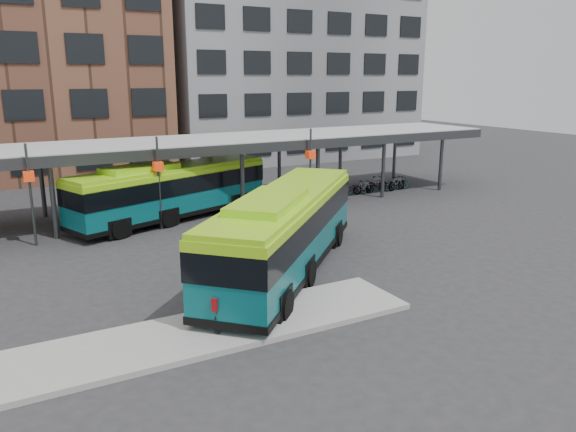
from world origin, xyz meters
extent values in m
plane|color=#28282B|center=(0.00, 0.00, 0.00)|extent=(120.00, 120.00, 0.00)
cube|color=gray|center=(-5.50, -3.00, 0.09)|extent=(14.00, 3.00, 0.18)
cube|color=#999B9E|center=(0.00, 13.00, 4.00)|extent=(40.00, 6.00, 0.35)
cube|color=#383A3D|center=(0.00, 10.00, 3.85)|extent=(40.00, 0.15, 0.55)
cylinder|color=#383A3D|center=(-8.00, 10.50, 1.90)|extent=(0.24, 0.24, 3.80)
cylinder|color=#383A3D|center=(-8.00, 15.50, 1.90)|extent=(0.24, 0.24, 3.80)
cylinder|color=#383A3D|center=(-3.00, 10.50, 1.90)|extent=(0.24, 0.24, 3.80)
cylinder|color=#383A3D|center=(-3.00, 15.50, 1.90)|extent=(0.24, 0.24, 3.80)
cylinder|color=#383A3D|center=(2.00, 10.50, 1.90)|extent=(0.24, 0.24, 3.80)
cylinder|color=#383A3D|center=(2.00, 15.50, 1.90)|extent=(0.24, 0.24, 3.80)
cylinder|color=#383A3D|center=(7.00, 10.50, 1.90)|extent=(0.24, 0.24, 3.80)
cylinder|color=#383A3D|center=(7.00, 15.50, 1.90)|extent=(0.24, 0.24, 3.80)
cylinder|color=#383A3D|center=(12.00, 10.50, 1.90)|extent=(0.24, 0.24, 3.80)
cylinder|color=#383A3D|center=(12.00, 15.50, 1.90)|extent=(0.24, 0.24, 3.80)
cylinder|color=#383A3D|center=(17.00, 10.50, 1.90)|extent=(0.24, 0.24, 3.80)
cylinder|color=#383A3D|center=(17.00, 15.50, 1.90)|extent=(0.24, 0.24, 3.80)
cylinder|color=#383A3D|center=(-9.00, 9.70, 2.40)|extent=(0.12, 0.12, 4.80)
cube|color=red|center=(-9.00, 9.70, 3.30)|extent=(0.45, 0.45, 0.45)
cylinder|color=#383A3D|center=(-3.00, 9.70, 2.40)|extent=(0.12, 0.12, 4.80)
cube|color=red|center=(-3.00, 9.70, 3.30)|extent=(0.45, 0.45, 0.45)
cylinder|color=#383A3D|center=(6.00, 9.70, 2.40)|extent=(0.12, 0.12, 4.80)
cube|color=red|center=(6.00, 9.70, 3.30)|extent=(0.45, 0.45, 0.45)
cube|color=slate|center=(16.00, 32.00, 10.00)|extent=(24.00, 14.00, 20.00)
cube|color=#085459|center=(-0.47, 0.83, 1.71)|extent=(10.91, 10.95, 2.67)
cube|color=black|center=(-0.47, 0.83, 2.24)|extent=(11.00, 11.03, 1.01)
cube|color=#8FD415|center=(-0.47, 0.83, 3.14)|extent=(10.84, 10.87, 0.21)
cube|color=#8FD415|center=(-1.97, -0.68, 3.36)|extent=(4.37, 4.38, 0.37)
cube|color=black|center=(-0.47, 0.83, 0.50)|extent=(11.00, 11.04, 0.26)
cylinder|color=black|center=(3.46, 2.93, 0.53)|extent=(0.98, 0.98, 1.07)
cylinder|color=black|center=(1.62, 4.77, 0.53)|extent=(0.98, 0.98, 1.07)
cylinder|color=black|center=(-0.45, -1.00, 0.53)|extent=(0.98, 0.98, 1.07)
cylinder|color=black|center=(-2.29, 0.84, 0.53)|extent=(0.98, 0.98, 1.07)
cylinder|color=black|center=(-2.70, -3.26, 0.53)|extent=(0.98, 0.98, 1.07)
cylinder|color=black|center=(-4.55, -1.43, 0.53)|extent=(0.98, 0.98, 1.07)
cube|color=#085459|center=(-1.82, 11.41, 1.57)|extent=(11.88, 6.30, 2.45)
cube|color=black|center=(-1.82, 11.41, 2.06)|extent=(11.94, 6.37, 0.93)
cube|color=#8FD415|center=(-1.82, 11.41, 2.89)|extent=(11.84, 6.21, 0.20)
cube|color=#8FD415|center=(-3.67, 10.74, 3.08)|extent=(4.28, 2.99, 0.34)
cube|color=black|center=(-1.82, 11.41, 0.46)|extent=(11.95, 6.37, 0.23)
cylinder|color=black|center=(2.26, 11.61, 0.49)|extent=(1.02, 0.61, 0.98)
cylinder|color=black|center=(1.45, 13.86, 0.49)|extent=(1.02, 0.61, 0.98)
cylinder|color=black|center=(-2.52, 9.88, 0.49)|extent=(1.02, 0.61, 0.98)
cylinder|color=black|center=(-3.34, 12.13, 0.49)|extent=(1.02, 0.61, 0.98)
cylinder|color=black|center=(-5.28, 8.88, 0.49)|extent=(1.02, 0.61, 0.98)
cylinder|color=black|center=(-6.10, 11.13, 0.49)|extent=(1.02, 0.61, 0.98)
imported|color=black|center=(-5.03, -3.33, 0.95)|extent=(0.66, 0.66, 1.54)
cube|color=maroon|center=(-5.16, -3.46, 1.16)|extent=(0.32, 0.32, 0.41)
imported|color=slate|center=(11.08, 12.10, 0.42)|extent=(1.68, 0.91, 0.84)
imported|color=slate|center=(11.53, 11.91, 0.47)|extent=(1.59, 0.61, 0.93)
imported|color=slate|center=(12.64, 12.06, 0.43)|extent=(1.70, 0.77, 0.86)
imported|color=slate|center=(12.93, 12.29, 0.53)|extent=(1.78, 0.59, 1.06)
imported|color=slate|center=(14.05, 11.95, 0.45)|extent=(1.75, 0.73, 0.89)
imported|color=slate|center=(14.27, 11.82, 0.49)|extent=(1.70, 0.74, 0.99)
imported|color=slate|center=(14.54, 11.93, 0.47)|extent=(1.81, 0.74, 0.93)
camera|label=1|loc=(-10.74, -18.15, 7.76)|focal=35.00mm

